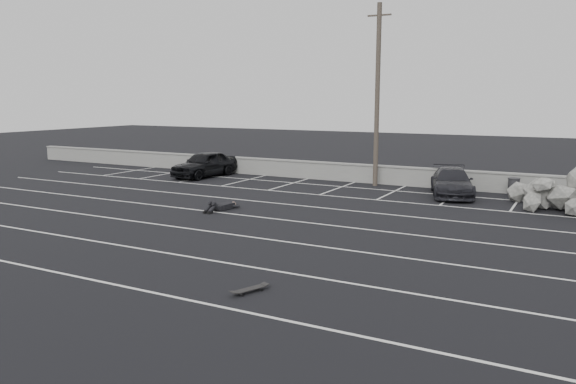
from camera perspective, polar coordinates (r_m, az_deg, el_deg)
The scene contains 9 objects.
ground at distance 21.18m, azimuth -9.66°, elevation -3.74°, with size 120.00×120.00×0.00m, color black.
seawall at distance 33.09m, azimuth 5.30°, elevation 2.09°, with size 50.00×0.45×1.06m.
stall_lines at distance 24.77m, azimuth -3.57°, elevation -1.68°, with size 36.00×20.05×0.01m.
car_left at distance 34.99m, azimuth -8.48°, elevation 2.83°, with size 1.87×4.65×1.59m, color black.
car_right at distance 29.06m, azimuth 16.31°, elevation 0.97°, with size 1.91×4.69×1.36m, color black.
utility_pole at distance 31.18m, azimuth 9.06°, elevation 9.68°, with size 1.31×0.26×9.79m.
trash_bin at distance 29.91m, azimuth 21.94°, elevation 0.47°, with size 0.69×0.69×0.91m.
person at distance 24.72m, azimuth -6.35°, elevation -1.17°, with size 1.22×2.55×0.49m, color black, non-canonical shape.
skateboard at distance 14.28m, azimuth -3.93°, elevation -9.85°, with size 0.55×0.91×0.11m.
Camera 1 is at (12.71, -16.25, 4.82)m, focal length 35.00 mm.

